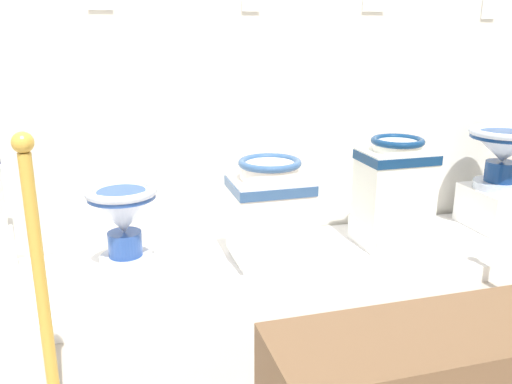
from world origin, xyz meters
TOP-DOWN VIEW (x-y plane):
  - display_platform at (2.06, 2.70)m, footprint 3.63×0.77m
  - plinth_block_rightmost at (1.34, 2.74)m, footprint 0.37×0.30m
  - antique_toilet_rightmost at (1.34, 2.74)m, footprint 0.34×0.34m
  - plinth_block_squat_floral at (2.06, 2.70)m, footprint 0.35×0.33m
  - antique_toilet_squat_floral at (2.06, 2.70)m, footprint 0.39×0.33m
  - plinth_block_broad_patterned at (2.78, 2.73)m, footprint 0.36×0.35m
  - antique_toilet_broad_patterned at (2.78, 2.73)m, footprint 0.38×0.29m
  - plinth_block_tall_cobalt at (3.52, 2.80)m, footprint 0.31×0.38m
  - antique_toilet_tall_cobalt at (3.52, 2.80)m, footprint 0.41×0.41m
  - info_placard_fifth at (3.54, 3.10)m, footprint 0.09×0.01m
  - stanchion_post_near_left at (1.06, 1.86)m, footprint 0.23×0.23m
  - museum_bench at (2.28, 1.42)m, footprint 1.23×0.36m

SIDE VIEW (x-z plane):
  - display_platform at x=2.06m, z-range 0.00..0.08m
  - plinth_block_squat_floral at x=2.06m, z-range 0.08..0.13m
  - plinth_block_rightmost at x=1.34m, z-range 0.08..0.13m
  - plinth_block_broad_patterned at x=2.78m, z-range 0.08..0.22m
  - museum_bench at x=2.28m, z-range 0.00..0.40m
  - plinth_block_tall_cobalt at x=3.52m, z-range 0.08..0.33m
  - stanchion_post_near_left at x=1.06m, z-range -0.17..0.79m
  - antique_toilet_squat_floral at x=2.06m, z-range 0.13..0.63m
  - antique_toilet_rightmost at x=1.34m, z-range 0.19..0.59m
  - antique_toilet_broad_patterned at x=2.78m, z-range 0.23..0.70m
  - antique_toilet_tall_cobalt at x=3.52m, z-range 0.39..0.75m
  - info_placard_fifth at x=3.54m, z-range 1.30..1.45m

